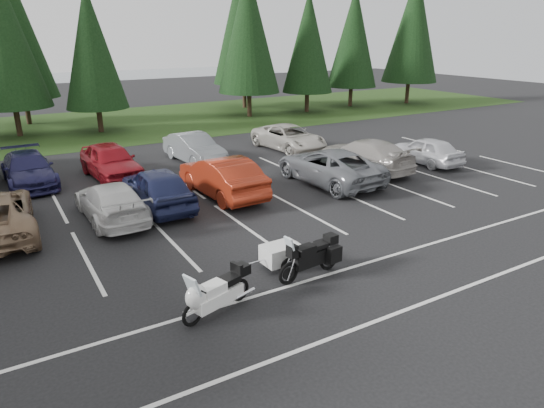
{
  "coord_description": "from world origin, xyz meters",
  "views": [
    {
      "loc": [
        -6.82,
        -13.34,
        6.54
      ],
      "look_at": [
        0.78,
        -0.5,
        1.25
      ],
      "focal_mm": 32.0,
      "sensor_mm": 36.0,
      "label": 1
    }
  ],
  "objects_px": {
    "car_far_2": "(111,161)",
    "adventure_motorcycle": "(309,254)",
    "car_near_4": "(157,188)",
    "car_near_5": "(222,176)",
    "car_near_6": "(329,166)",
    "car_far_3": "(194,148)",
    "cargo_trailer": "(281,256)",
    "car_near_8": "(426,150)",
    "car_near_7": "(365,155)",
    "car_far_1": "(29,169)",
    "car_near_3": "(111,201)",
    "touring_motorcycle": "(217,289)",
    "car_far_4": "(289,138)"
  },
  "relations": [
    {
      "from": "car_far_4",
      "to": "adventure_motorcycle",
      "type": "relative_size",
      "value": 2.2
    },
    {
      "from": "car_far_3",
      "to": "touring_motorcycle",
      "type": "height_order",
      "value": "car_far_3"
    },
    {
      "from": "car_far_4",
      "to": "car_near_3",
      "type": "bearing_deg",
      "value": -157.33
    },
    {
      "from": "car_near_5",
      "to": "car_far_3",
      "type": "height_order",
      "value": "car_near_5"
    },
    {
      "from": "car_near_6",
      "to": "car_far_3",
      "type": "xyz_separation_m",
      "value": [
        -3.87,
        6.67,
        -0.04
      ]
    },
    {
      "from": "car_near_6",
      "to": "car_far_1",
      "type": "distance_m",
      "value": 13.61
    },
    {
      "from": "car_far_2",
      "to": "touring_motorcycle",
      "type": "relative_size",
      "value": 2.04
    },
    {
      "from": "car_far_4",
      "to": "car_near_8",
      "type": "bearing_deg",
      "value": -60.66
    },
    {
      "from": "adventure_motorcycle",
      "to": "car_far_2",
      "type": "bearing_deg",
      "value": 95.06
    },
    {
      "from": "car_near_8",
      "to": "car_far_1",
      "type": "distance_m",
      "value": 19.47
    },
    {
      "from": "adventure_motorcycle",
      "to": "car_far_1",
      "type": "bearing_deg",
      "value": 107.63
    },
    {
      "from": "car_far_1",
      "to": "car_far_4",
      "type": "bearing_deg",
      "value": -2.07
    },
    {
      "from": "car_near_3",
      "to": "car_far_2",
      "type": "distance_m",
      "value": 5.66
    },
    {
      "from": "car_near_6",
      "to": "touring_motorcycle",
      "type": "bearing_deg",
      "value": 36.94
    },
    {
      "from": "car_far_1",
      "to": "car_far_2",
      "type": "distance_m",
      "value": 3.56
    },
    {
      "from": "car_far_1",
      "to": "car_near_4",
      "type": "bearing_deg",
      "value": -57.5
    },
    {
      "from": "car_far_1",
      "to": "car_near_7",
      "type": "bearing_deg",
      "value": -23.45
    },
    {
      "from": "touring_motorcycle",
      "to": "car_far_3",
      "type": "bearing_deg",
      "value": 52.87
    },
    {
      "from": "cargo_trailer",
      "to": "car_near_8",
      "type": "bearing_deg",
      "value": 23.94
    },
    {
      "from": "touring_motorcycle",
      "to": "car_near_8",
      "type": "bearing_deg",
      "value": 9.13
    },
    {
      "from": "car_near_3",
      "to": "car_near_6",
      "type": "height_order",
      "value": "car_near_6"
    },
    {
      "from": "adventure_motorcycle",
      "to": "touring_motorcycle",
      "type": "bearing_deg",
      "value": -178.25
    },
    {
      "from": "car_near_6",
      "to": "car_far_4",
      "type": "distance_m",
      "value": 6.91
    },
    {
      "from": "car_near_6",
      "to": "cargo_trailer",
      "type": "bearing_deg",
      "value": 41.29
    },
    {
      "from": "car_near_4",
      "to": "car_near_7",
      "type": "bearing_deg",
      "value": -179.54
    },
    {
      "from": "car_far_4",
      "to": "adventure_motorcycle",
      "type": "bearing_deg",
      "value": -125.92
    },
    {
      "from": "car_near_5",
      "to": "car_far_4",
      "type": "bearing_deg",
      "value": -143.34
    },
    {
      "from": "car_near_7",
      "to": "car_far_1",
      "type": "xyz_separation_m",
      "value": [
        -14.72,
        5.83,
        -0.07
      ]
    },
    {
      "from": "car_near_4",
      "to": "car_near_5",
      "type": "xyz_separation_m",
      "value": [
        2.83,
        0.06,
        0.02
      ]
    },
    {
      "from": "cargo_trailer",
      "to": "adventure_motorcycle",
      "type": "xyz_separation_m",
      "value": [
        0.37,
        -0.92,
        0.35
      ]
    },
    {
      "from": "car_near_7",
      "to": "car_near_8",
      "type": "xyz_separation_m",
      "value": [
        3.64,
        -0.64,
        -0.08
      ]
    },
    {
      "from": "car_near_5",
      "to": "car_far_3",
      "type": "xyz_separation_m",
      "value": [
        1.13,
        5.86,
        -0.09
      ]
    },
    {
      "from": "car_far_3",
      "to": "car_near_6",
      "type": "bearing_deg",
      "value": -65.76
    },
    {
      "from": "cargo_trailer",
      "to": "car_far_1",
      "type": "bearing_deg",
      "value": 110.87
    },
    {
      "from": "car_near_6",
      "to": "car_far_2",
      "type": "xyz_separation_m",
      "value": [
        -8.4,
        5.84,
        0.04
      ]
    },
    {
      "from": "car_far_4",
      "to": "cargo_trailer",
      "type": "xyz_separation_m",
      "value": [
        -8.41,
        -12.76,
        -0.35
      ]
    },
    {
      "from": "car_near_4",
      "to": "car_near_7",
      "type": "height_order",
      "value": "car_near_4"
    },
    {
      "from": "car_far_4",
      "to": "car_far_2",
      "type": "bearing_deg",
      "value": 178.7
    },
    {
      "from": "car_near_6",
      "to": "car_far_3",
      "type": "height_order",
      "value": "car_near_6"
    },
    {
      "from": "car_far_3",
      "to": "touring_motorcycle",
      "type": "distance_m",
      "value": 15.03
    },
    {
      "from": "car_far_2",
      "to": "car_far_4",
      "type": "distance_m",
      "value": 10.47
    },
    {
      "from": "car_far_2",
      "to": "car_far_4",
      "type": "xyz_separation_m",
      "value": [
        10.44,
        0.76,
        -0.11
      ]
    },
    {
      "from": "car_near_3",
      "to": "cargo_trailer",
      "type": "height_order",
      "value": "car_near_3"
    },
    {
      "from": "car_near_5",
      "to": "adventure_motorcycle",
      "type": "bearing_deg",
      "value": 79.86
    },
    {
      "from": "car_far_2",
      "to": "car_near_3",
      "type": "bearing_deg",
      "value": -107.68
    },
    {
      "from": "car_near_8",
      "to": "car_near_7",
      "type": "bearing_deg",
      "value": -9.59
    },
    {
      "from": "car_near_5",
      "to": "adventure_motorcycle",
      "type": "xyz_separation_m",
      "value": [
        -1.01,
        -7.88,
        -0.12
      ]
    },
    {
      "from": "car_far_2",
      "to": "adventure_motorcycle",
      "type": "height_order",
      "value": "car_far_2"
    },
    {
      "from": "car_near_8",
      "to": "touring_motorcycle",
      "type": "distance_m",
      "value": 17.29
    },
    {
      "from": "car_near_4",
      "to": "car_far_2",
      "type": "xyz_separation_m",
      "value": [
        -0.58,
        5.1,
        0.01
      ]
    }
  ]
}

